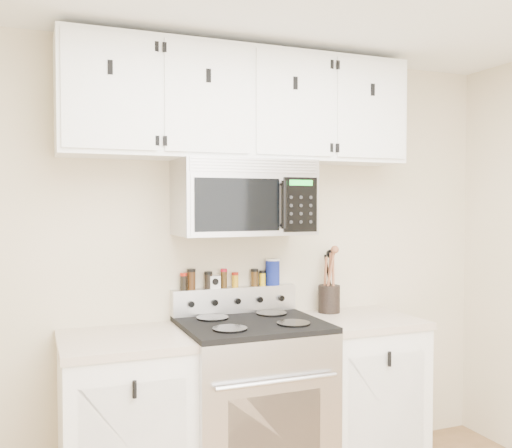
{
  "coord_description": "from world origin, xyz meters",
  "views": [
    {
      "loc": [
        -1.12,
        -1.46,
        1.6
      ],
      "look_at": [
        0.03,
        1.45,
        1.48
      ],
      "focal_mm": 40.0,
      "sensor_mm": 36.0,
      "label": 1
    }
  ],
  "objects_px": {
    "range": "(252,405)",
    "salt_canister": "(273,272)",
    "microwave": "(244,198)",
    "utensil_crock": "(329,297)"
  },
  "relations": [
    {
      "from": "range",
      "to": "salt_canister",
      "type": "relative_size",
      "value": 6.87
    },
    {
      "from": "salt_canister",
      "to": "microwave",
      "type": "bearing_deg",
      "value": -147.5
    },
    {
      "from": "microwave",
      "to": "salt_canister",
      "type": "xyz_separation_m",
      "value": [
        0.24,
        0.16,
        -0.45
      ]
    },
    {
      "from": "range",
      "to": "salt_canister",
      "type": "bearing_deg",
      "value": 49.09
    },
    {
      "from": "range",
      "to": "microwave",
      "type": "height_order",
      "value": "microwave"
    },
    {
      "from": "microwave",
      "to": "salt_canister",
      "type": "bearing_deg",
      "value": 32.5
    },
    {
      "from": "microwave",
      "to": "utensil_crock",
      "type": "height_order",
      "value": "microwave"
    },
    {
      "from": "range",
      "to": "microwave",
      "type": "relative_size",
      "value": 1.45
    },
    {
      "from": "utensil_crock",
      "to": "salt_canister",
      "type": "distance_m",
      "value": 0.39
    },
    {
      "from": "utensil_crock",
      "to": "salt_canister",
      "type": "relative_size",
      "value": 2.46
    }
  ]
}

